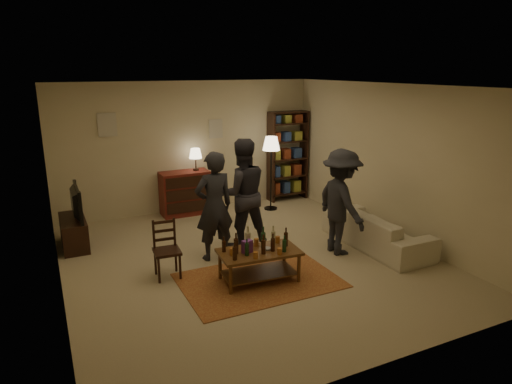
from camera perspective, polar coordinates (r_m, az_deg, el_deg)
floor at (r=7.34m, az=-0.86°, el=-8.46°), size 6.00×6.00×0.00m
room_shell at (r=9.40m, az=-12.28°, el=7.99°), size 6.00×6.00×6.00m
rug at (r=6.67m, az=0.39°, el=-10.98°), size 2.20×1.50×0.01m
coffee_table at (r=6.50m, az=0.31°, el=-7.79°), size 1.18×0.70×0.80m
dining_chair at (r=6.77m, az=-11.18°, el=-6.78°), size 0.40×0.40×0.86m
tv_stand at (r=8.32m, az=-21.87°, el=-3.85°), size 0.40×1.00×1.06m
dresser at (r=9.52m, az=-8.78°, el=0.04°), size 1.00×0.50×1.36m
bookshelf at (r=10.39m, az=3.96°, el=4.63°), size 0.90×0.34×2.02m
floor_lamp at (r=9.55m, az=1.91°, el=5.46°), size 0.36×0.36×1.57m
sofa at (r=8.04m, az=14.81°, el=-4.50°), size 0.81×2.08×0.61m
person_left at (r=7.13m, az=-5.26°, el=-1.79°), size 0.66×0.46×1.74m
person_right at (r=7.61m, az=-1.77°, el=-0.18°), size 0.98×0.81×1.85m
person_by_sofa at (r=7.46m, az=10.58°, el=-1.26°), size 0.69×1.14×1.73m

